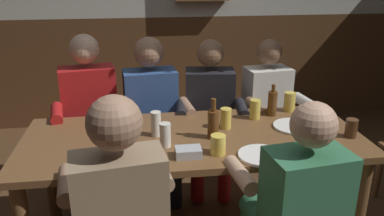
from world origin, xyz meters
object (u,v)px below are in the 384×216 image
(person_0, at_px, (90,111))
(pint_glass_1, at_px, (255,109))
(bottle_1, at_px, (213,123))
(person_2, at_px, (210,109))
(pint_glass_5, at_px, (290,102))
(bottle_0, at_px, (272,103))
(pint_glass_2, at_px, (121,112))
(pint_glass_7, at_px, (218,145))
(person_5, at_px, (295,202))
(condiment_caddy, at_px, (188,152))
(plate_1, at_px, (262,155))
(person_1, at_px, (152,110))
(table_candle, at_px, (122,130))
(dining_table, at_px, (193,150))
(pint_glass_6, at_px, (165,135))
(pint_glass_4, at_px, (351,128))
(person_3, at_px, (270,108))
(person_4, at_px, (120,210))
(pint_glass_3, at_px, (156,124))
(pint_glass_0, at_px, (226,118))
(plate_0, at_px, (294,126))

(person_0, relative_size, pint_glass_1, 9.46)
(person_0, xyz_separation_m, bottle_1, (0.79, -0.69, 0.14))
(person_2, relative_size, pint_glass_5, 8.73)
(pint_glass_1, height_order, pint_glass_5, pint_glass_5)
(bottle_0, relative_size, pint_glass_2, 1.99)
(pint_glass_1, relative_size, pint_glass_7, 1.19)
(person_2, height_order, pint_glass_7, person_2)
(person_0, distance_m, bottle_0, 1.32)
(person_5, relative_size, pint_glass_1, 8.98)
(condiment_caddy, height_order, plate_1, condiment_caddy)
(person_1, xyz_separation_m, pint_glass_2, (-0.22, -0.32, 0.12))
(table_candle, distance_m, bottle_1, 0.55)
(dining_table, distance_m, person_1, 0.68)
(person_1, distance_m, pint_glass_6, 0.77)
(dining_table, distance_m, person_5, 0.75)
(bottle_0, xyz_separation_m, pint_glass_4, (0.35, -0.41, -0.03))
(person_3, relative_size, person_5, 0.99)
(table_candle, bearing_deg, pint_glass_7, -29.74)
(condiment_caddy, bearing_deg, person_4, -133.13)
(person_0, bearing_deg, person_1, 168.51)
(bottle_1, bearing_deg, pint_glass_4, -6.63)
(bottle_1, height_order, pint_glass_5, bottle_1)
(person_0, relative_size, pint_glass_3, 8.16)
(pint_glass_6, bearing_deg, condiment_caddy, -51.49)
(person_2, distance_m, pint_glass_0, 0.57)
(person_2, distance_m, table_candle, 0.89)
(person_1, height_order, table_candle, person_1)
(table_candle, height_order, pint_glass_2, pint_glass_2)
(plate_1, relative_size, pint_glass_3, 1.69)
(person_5, xyz_separation_m, pint_glass_0, (-0.18, 0.73, 0.15))
(table_candle, relative_size, bottle_0, 0.37)
(pint_glass_0, xyz_separation_m, pint_glass_1, (0.23, 0.13, 0.00))
(plate_1, xyz_separation_m, pint_glass_7, (-0.23, 0.07, 0.05))
(pint_glass_1, xyz_separation_m, pint_glass_5, (0.28, 0.11, 0.00))
(bottle_0, distance_m, pint_glass_0, 0.40)
(condiment_caddy, bearing_deg, pint_glass_0, 51.57)
(person_4, height_order, pint_glass_5, person_4)
(table_candle, height_order, pint_glass_7, pint_glass_7)
(pint_glass_2, xyz_separation_m, pint_glass_3, (0.22, -0.29, 0.02))
(person_0, distance_m, pint_glass_1, 1.21)
(person_1, bearing_deg, person_4, 75.19)
(plate_0, relative_size, pint_glass_1, 2.01)
(pint_glass_0, height_order, pint_glass_3, pint_glass_3)
(person_0, bearing_deg, plate_1, 125.96)
(bottle_1, height_order, pint_glass_2, bottle_1)
(pint_glass_4, bearing_deg, pint_glass_3, 171.42)
(plate_1, height_order, pint_glass_5, pint_glass_5)
(plate_0, xyz_separation_m, pint_glass_7, (-0.55, -0.29, 0.05))
(person_5, relative_size, pint_glass_2, 10.77)
(person_2, height_order, bottle_0, person_2)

